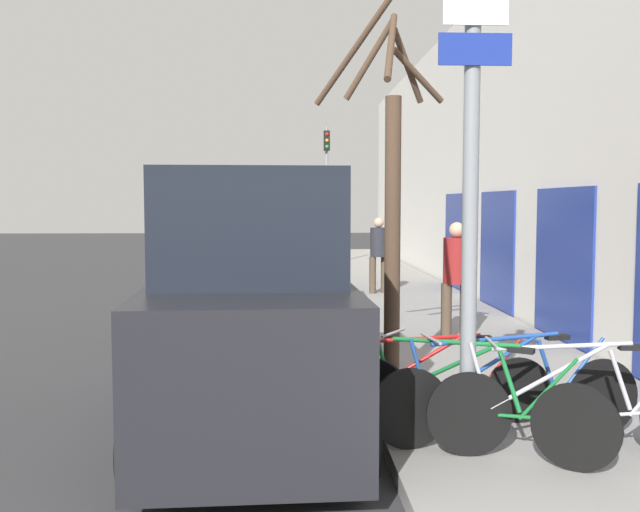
{
  "coord_description": "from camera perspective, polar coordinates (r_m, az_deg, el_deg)",
  "views": [
    {
      "loc": [
        0.16,
        -1.35,
        2.17
      ],
      "look_at": [
        0.51,
        5.78,
        1.64
      ],
      "focal_mm": 40.0,
      "sensor_mm": 36.0,
      "label": 1
    }
  ],
  "objects": [
    {
      "name": "parked_car_0",
      "position": [
        6.79,
        -5.52,
        -4.85
      ],
      "size": [
        2.09,
        4.32,
        2.46
      ],
      "rotation": [
        0.0,
        0.0,
        0.04
      ],
      "color": "black",
      "rests_on": "ground"
    },
    {
      "name": "ground_plane",
      "position": [
        12.74,
        -3.46,
        -5.6
      ],
      "size": [
        80.0,
        80.0,
        0.0
      ],
      "primitive_type": "plane",
      "color": "#333335"
    },
    {
      "name": "bicycle_1",
      "position": [
        6.05,
        11.75,
        -11.46
      ],
      "size": [
        1.97,
        1.36,
        0.93
      ],
      "rotation": [
        0.0,
        0.0,
        0.97
      ],
      "color": "black",
      "rests_on": "sidewalk_curb"
    },
    {
      "name": "street_tree",
      "position": [
        7.98,
        5.66,
        4.41
      ],
      "size": [
        1.5,
        1.79,
        4.34
      ],
      "color": "#4C3828",
      "rests_on": "sidewalk_curb"
    },
    {
      "name": "pedestrian_far",
      "position": [
        16.08,
        4.71,
        0.51
      ],
      "size": [
        0.43,
        0.38,
        1.7
      ],
      "rotation": [
        0.0,
        0.0,
        0.34
      ],
      "color": "#4C3D2D",
      "rests_on": "sidewalk_curb"
    },
    {
      "name": "pedestrian_near",
      "position": [
        10.67,
        10.85,
        -1.29
      ],
      "size": [
        0.45,
        0.39,
        1.75
      ],
      "rotation": [
        0.0,
        0.0,
        0.2
      ],
      "color": "#4C3D2D",
      "rests_on": "sidewalk_curb"
    },
    {
      "name": "parked_car_1",
      "position": [
        12.06,
        -4.76,
        -0.97
      ],
      "size": [
        2.19,
        4.83,
        2.4
      ],
      "rotation": [
        0.0,
        0.0,
        -0.03
      ],
      "color": "#B2B7BC",
      "rests_on": "ground"
    },
    {
      "name": "signpost",
      "position": [
        5.79,
        11.95,
        4.24
      ],
      "size": [
        0.57,
        0.15,
        3.82
      ],
      "color": "gray",
      "rests_on": "sidewalk_curb"
    },
    {
      "name": "parked_car_2",
      "position": [
        18.17,
        -3.86,
        0.81
      ],
      "size": [
        2.17,
        4.46,
        2.41
      ],
      "rotation": [
        0.0,
        0.0,
        -0.05
      ],
      "color": "silver",
      "rests_on": "ground"
    },
    {
      "name": "bicycle_2",
      "position": [
        6.33,
        14.85,
        -10.77
      ],
      "size": [
        2.4,
        0.51,
        0.93
      ],
      "rotation": [
        0.0,
        0.0,
        1.72
      ],
      "color": "black",
      "rests_on": "sidewalk_curb"
    },
    {
      "name": "sidewalk_curb",
      "position": [
        15.68,
        6.22,
        -3.48
      ],
      "size": [
        3.2,
        32.0,
        0.15
      ],
      "color": "gray",
      "rests_on": "ground"
    },
    {
      "name": "bicycle_3",
      "position": [
        6.72,
        9.56,
        -10.13
      ],
      "size": [
        2.08,
        0.44,
        0.84
      ],
      "rotation": [
        0.0,
        0.0,
        1.57
      ],
      "color": "black",
      "rests_on": "sidewalk_curb"
    },
    {
      "name": "traffic_light",
      "position": [
        23.34,
        0.54,
        6.35
      ],
      "size": [
        0.2,
        0.3,
        4.5
      ],
      "color": "gray",
      "rests_on": "sidewalk_curb"
    },
    {
      "name": "building_facade",
      "position": [
        15.86,
        12.67,
        7.9
      ],
      "size": [
        0.23,
        32.0,
        6.5
      ],
      "color": "silver",
      "rests_on": "ground"
    },
    {
      "name": "bicycle_0",
      "position": [
        6.13,
        19.81,
        -11.36
      ],
      "size": [
        2.37,
        0.44,
        0.94
      ],
      "rotation": [
        0.0,
        0.0,
        1.49
      ],
      "color": "black",
      "rests_on": "sidewalk_curb"
    }
  ]
}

